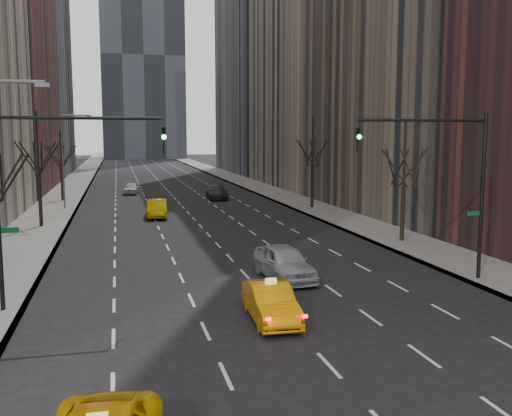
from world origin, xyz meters
TOP-DOWN VIEW (x-y plane):
  - sidewalk_left at (-12.25, 70.00)m, footprint 4.50×320.00m
  - sidewalk_right at (12.25, 70.00)m, footprint 4.50×320.00m
  - bld_left_deep at (-21.50, 96.00)m, footprint 14.00×30.00m
  - bld_right_far at (21.50, 64.00)m, footprint 14.00×28.00m
  - bld_right_deep at (21.50, 95.00)m, footprint 14.00×30.00m
  - tree_lw_c at (-12.00, 34.00)m, footprint 3.36×3.50m
  - tree_lw_d at (-12.00, 52.00)m, footprint 3.36×3.50m
  - tree_rw_b at (12.00, 22.00)m, footprint 3.36×3.50m
  - tree_rw_c at (12.00, 40.00)m, footprint 3.36×3.50m
  - traffic_mast_left at (-9.11, 12.00)m, footprint 6.69×0.39m
  - traffic_mast_right at (9.11, 12.00)m, footprint 6.69×0.39m
  - streetlight_far at (-10.84, 45.00)m, footprint 2.83×0.22m
  - taxi_sedan at (-0.63, 8.59)m, footprint 1.68×4.42m
  - silver_sedan_ahead at (1.67, 14.54)m, footprint 2.37×5.12m
  - far_taxi at (-2.97, 37.64)m, footprint 1.94×4.79m
  - far_suv_grey at (4.51, 50.56)m, footprint 2.42×5.37m
  - far_car_white at (-4.65, 58.40)m, footprint 2.16×4.28m

SIDE VIEW (x-z plane):
  - sidewalk_left at x=-12.25m, z-range 0.00..0.15m
  - sidewalk_right at x=12.25m, z-range 0.00..0.15m
  - far_car_white at x=-4.65m, z-range 0.00..1.40m
  - taxi_sedan at x=-0.63m, z-range 0.00..1.44m
  - far_suv_grey at x=4.51m, z-range 0.00..1.53m
  - far_taxi at x=-2.97m, z-range 0.00..1.55m
  - silver_sedan_ahead at x=1.67m, z-range 0.00..1.70m
  - tree_lw_d at x=-12.00m, z-range -0.12..7.24m
  - tree_rw_b at x=12.00m, z-range -0.19..7.63m
  - tree_lw_c at x=-12.00m, z-range -0.33..8.41m
  - tree_rw_c at x=12.00m, z-range -0.33..8.41m
  - traffic_mast_left at x=-9.11m, z-range 1.49..9.49m
  - traffic_mast_right at x=9.11m, z-range 1.49..9.49m
  - streetlight_far at x=-10.84m, z-range 1.12..10.12m
  - bld_right_far at x=21.50m, z-range 0.00..50.00m
  - bld_right_deep at x=21.50m, z-range 0.00..58.00m
  - bld_left_deep at x=-21.50m, z-range 0.00..60.00m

